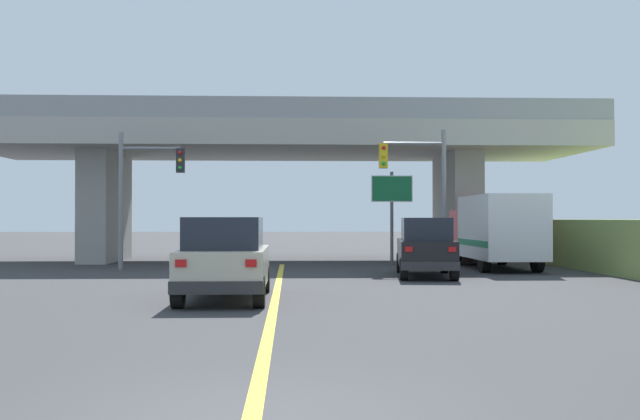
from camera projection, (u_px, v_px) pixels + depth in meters
name	position (u px, v px, depth m)	size (l,w,h in m)	color
ground	(283.00, 261.00, 34.94)	(160.00, 160.00, 0.00)	#353538
overpass_bridge	(283.00, 154.00, 35.00)	(28.14, 8.75, 7.09)	#A8A59E
lane_divider_stripe	(276.00, 293.00, 19.66)	(0.20, 25.02, 0.01)	yellow
suv_lead	(225.00, 258.00, 18.01)	(2.05, 4.65, 2.02)	#B7B29E
suv_crossing	(426.00, 247.00, 25.28)	(2.34, 4.76, 2.02)	black
box_truck	(496.00, 230.00, 29.31)	(2.33, 6.81, 2.89)	red
traffic_signal_nearside	(422.00, 180.00, 28.52)	(2.60, 0.36, 5.43)	slate
traffic_signal_farside	(143.00, 183.00, 29.04)	(2.58, 0.36, 5.39)	slate
highway_sign	(392.00, 196.00, 31.93)	(1.79, 0.17, 4.02)	#56595E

